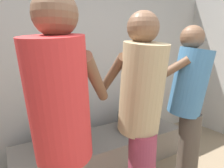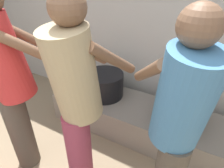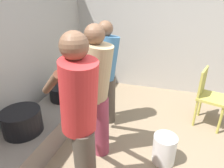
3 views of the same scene
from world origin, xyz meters
The scene contains 9 objects.
block_enclosure_right centered at (2.40, 0.00, 1.08)m, with size 0.20×4.74×2.16m, color #ADA8A0.
hearth_ledge centered at (0.28, 1.75, 0.17)m, with size 1.98×0.60×0.35m, color slate.
cooking_pot_main centered at (0.73, 1.73, 0.46)m, with size 0.45×0.45×0.67m.
cooking_pot_secondary centered at (-0.16, 1.78, 0.49)m, with size 0.45×0.45×0.28m.
cook_in_red_shirt centered at (-0.45, 0.86, 0.93)m, with size 0.67×0.72×1.63m.
cook_in_blue_shirt centered at (0.80, 1.04, 0.89)m, with size 0.64×0.71×1.56m.
cook_in_tan_shirt centered at (0.14, 0.93, 0.92)m, with size 0.43×0.71×1.60m.
chair_olive centered at (1.21, -0.43, 0.49)m, with size 0.50×0.50×0.88m.
bucket_white_plastic centered at (0.21, 0.13, 0.18)m, with size 0.28×0.28×0.36m, color silver.
Camera 3 is at (-1.68, 0.20, 1.84)m, focal length 31.15 mm.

